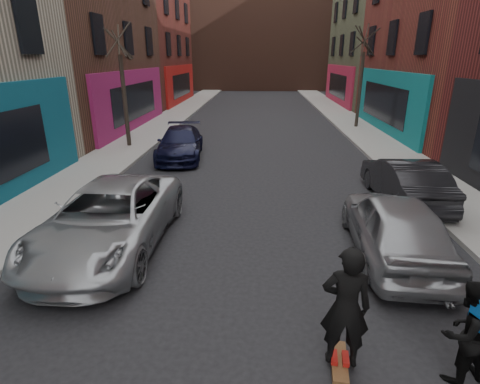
# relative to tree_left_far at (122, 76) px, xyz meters

# --- Properties ---
(sidewalk_left) EXTENTS (2.50, 84.00, 0.13)m
(sidewalk_left) POSITION_rel_tree_left_far_xyz_m (-0.05, 12.00, -3.31)
(sidewalk_left) COLOR gray
(sidewalk_left) RESTS_ON ground
(sidewalk_right) EXTENTS (2.50, 84.00, 0.13)m
(sidewalk_right) POSITION_rel_tree_left_far_xyz_m (12.45, 12.00, -3.31)
(sidewalk_right) COLOR gray
(sidewalk_right) RESTS_ON ground
(building_far) EXTENTS (40.00, 10.00, 14.00)m
(building_far) POSITION_rel_tree_left_far_xyz_m (6.20, 38.00, 3.62)
(building_far) COLOR #47281E
(building_far) RESTS_ON ground
(tree_left_far) EXTENTS (2.00, 2.00, 6.50)m
(tree_left_far) POSITION_rel_tree_left_far_xyz_m (0.00, 0.00, 0.00)
(tree_left_far) COLOR black
(tree_left_far) RESTS_ON sidewalk_left
(tree_right_far) EXTENTS (2.00, 2.00, 6.80)m
(tree_right_far) POSITION_rel_tree_left_far_xyz_m (12.40, 6.00, 0.15)
(tree_right_far) COLOR black
(tree_right_far) RESTS_ON sidewalk_right
(parked_left_far) EXTENTS (2.50, 5.32, 1.47)m
(parked_left_far) POSITION_rel_tree_left_far_xyz_m (3.00, -10.05, -2.64)
(parked_left_far) COLOR #9B9EA3
(parked_left_far) RESTS_ON ground
(parked_left_end) EXTENTS (2.28, 4.67, 1.31)m
(parked_left_end) POSITION_rel_tree_left_far_xyz_m (2.93, -1.79, -2.73)
(parked_left_end) COLOR black
(parked_left_end) RESTS_ON ground
(parked_right_far) EXTENTS (2.01, 4.43, 1.48)m
(parked_right_far) POSITION_rel_tree_left_far_xyz_m (9.40, -10.12, -2.64)
(parked_right_far) COLOR gray
(parked_right_far) RESTS_ON ground
(parked_right_end) EXTENTS (1.55, 4.23, 1.38)m
(parked_right_end) POSITION_rel_tree_left_far_xyz_m (10.80, -6.75, -2.69)
(parked_right_end) COLOR black
(parked_right_end) RESTS_ON ground
(skateboard) EXTENTS (0.32, 0.82, 0.10)m
(skateboard) POSITION_rel_tree_left_far_xyz_m (7.63, -13.44, -3.33)
(skateboard) COLOR brown
(skateboard) RESTS_ON ground
(skateboarder) EXTENTS (0.72, 0.52, 1.83)m
(skateboarder) POSITION_rel_tree_left_far_xyz_m (7.63, -13.44, -2.37)
(skateboarder) COLOR black
(skateboarder) RESTS_ON skateboard
(pedestrian) EXTENTS (0.89, 0.78, 1.52)m
(pedestrian) POSITION_rel_tree_left_far_xyz_m (9.20, -13.56, -2.61)
(pedestrian) COLOR black
(pedestrian) RESTS_ON ground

